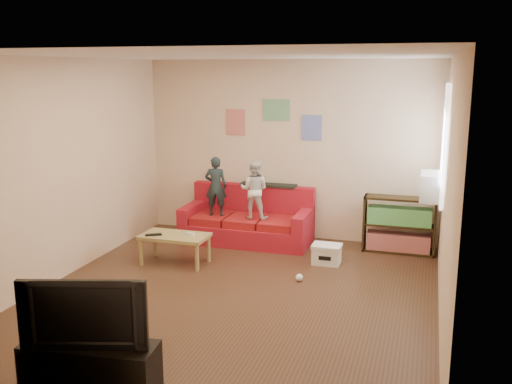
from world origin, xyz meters
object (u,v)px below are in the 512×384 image
(sofa, at_px, (248,222))
(bookshelf, at_px, (399,228))
(television, at_px, (87,310))
(tv_stand, at_px, (91,367))
(child_a, at_px, (216,186))
(file_box, at_px, (327,254))
(coffee_table, at_px, (175,239))
(child_b, at_px, (254,190))

(sofa, height_order, bookshelf, sofa)
(sofa, height_order, television, television)
(television, bearing_deg, tv_stand, 163.73)
(child_a, distance_m, file_box, 1.99)
(sofa, xyz_separation_m, television, (0.06, -4.32, 0.42))
(sofa, height_order, tv_stand, sofa)
(file_box, bearing_deg, tv_stand, -109.38)
(sofa, relative_size, file_box, 4.98)
(child_a, height_order, bookshelf, child_a)
(bookshelf, bearing_deg, television, -116.03)
(file_box, bearing_deg, coffee_table, -163.12)
(child_a, xyz_separation_m, bookshelf, (2.67, 0.27, -0.49))
(child_a, relative_size, tv_stand, 0.82)
(bookshelf, distance_m, file_box, 1.21)
(child_a, relative_size, child_b, 1.03)
(coffee_table, bearing_deg, child_b, 55.83)
(child_b, xyz_separation_m, coffee_table, (-0.76, -1.12, -0.49))
(child_a, bearing_deg, file_box, 152.84)
(sofa, distance_m, tv_stand, 4.32)
(sofa, height_order, coffee_table, sofa)
(coffee_table, xyz_separation_m, television, (0.67, -3.03, 0.36))
(tv_stand, bearing_deg, bookshelf, 57.59)
(child_a, height_order, television, child_a)
(child_a, relative_size, bookshelf, 0.90)
(sofa, xyz_separation_m, child_b, (0.15, -0.17, 0.55))
(coffee_table, height_order, file_box, coffee_table)
(child_a, bearing_deg, bookshelf, 175.19)
(coffee_table, bearing_deg, bookshelf, 26.17)
(bookshelf, xyz_separation_m, file_box, (-0.88, -0.80, -0.22))
(sofa, relative_size, child_a, 2.14)
(child_b, relative_size, coffee_table, 0.97)
(coffee_table, height_order, bookshelf, bookshelf)
(tv_stand, xyz_separation_m, television, (0.00, 0.00, 0.49))
(sofa, bearing_deg, file_box, -27.64)
(coffee_table, bearing_deg, sofa, 64.53)
(file_box, relative_size, television, 0.38)
(coffee_table, relative_size, tv_stand, 0.81)
(child_b, xyz_separation_m, bookshelf, (2.07, 0.27, -0.48))
(coffee_table, bearing_deg, tv_stand, -77.53)
(sofa, relative_size, television, 1.91)
(coffee_table, xyz_separation_m, tv_stand, (0.67, -3.03, -0.14))
(child_a, xyz_separation_m, file_box, (1.78, -0.53, -0.71))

